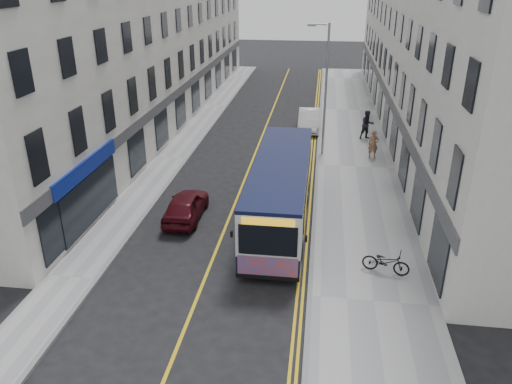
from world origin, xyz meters
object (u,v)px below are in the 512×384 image
(pedestrian_near, at_px, (373,144))
(pedestrian_far, at_px, (367,125))
(bicycle, at_px, (386,262))
(streetlamp, at_px, (325,86))
(car_white, at_px, (309,120))
(city_bus, at_px, (281,189))
(car_maroon, at_px, (186,205))

(pedestrian_near, height_order, pedestrian_far, pedestrian_far)
(bicycle, bearing_deg, pedestrian_near, 12.22)
(streetlamp, xyz_separation_m, car_white, (-0.97, 5.55, -3.67))
(streetlamp, bearing_deg, bicycle, -78.81)
(city_bus, distance_m, pedestrian_far, 13.81)
(city_bus, bearing_deg, car_white, 87.01)
(bicycle, xyz_separation_m, car_maroon, (-8.81, 3.68, 0.07))
(city_bus, bearing_deg, car_maroon, -177.58)
(pedestrian_near, bearing_deg, city_bus, -118.34)
(pedestrian_far, bearing_deg, bicycle, -112.67)
(pedestrian_far, distance_m, car_white, 4.53)
(bicycle, relative_size, pedestrian_far, 0.92)
(pedestrian_far, xyz_separation_m, car_maroon, (-9.21, -13.12, -0.44))
(car_white, bearing_deg, pedestrian_near, -55.75)
(pedestrian_near, bearing_deg, bicycle, -92.45)
(bicycle, bearing_deg, pedestrian_far, 13.14)
(pedestrian_far, bearing_deg, streetlamp, -152.45)
(city_bus, relative_size, pedestrian_far, 5.34)
(bicycle, height_order, pedestrian_near, pedestrian_near)
(pedestrian_far, relative_size, car_white, 0.45)
(bicycle, distance_m, pedestrian_near, 13.05)
(car_maroon, bearing_deg, streetlamp, -122.60)
(car_maroon, bearing_deg, pedestrian_near, -134.93)
(city_bus, height_order, bicycle, city_bus)
(city_bus, distance_m, car_white, 15.06)
(pedestrian_near, bearing_deg, car_maroon, -135.07)
(car_white, xyz_separation_m, car_maroon, (-5.20, -15.19, -0.06))
(city_bus, distance_m, pedestrian_near, 10.42)
(pedestrian_near, xyz_separation_m, car_white, (-4.13, 5.84, -0.26))
(streetlamp, bearing_deg, city_bus, -100.50)
(streetlamp, xyz_separation_m, pedestrian_far, (3.05, 3.48, -3.29))
(city_bus, relative_size, car_maroon, 2.71)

